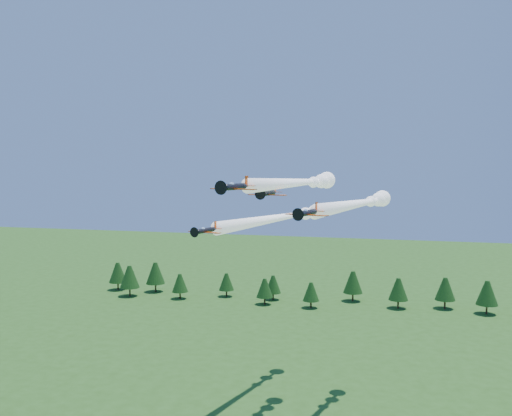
% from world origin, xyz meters
% --- Properties ---
extents(plane_lead, '(15.43, 45.09, 3.70)m').
position_xyz_m(plane_lead, '(4.15, 16.91, 47.31)').
color(plane_lead, black).
rests_on(plane_lead, ground).
extents(plane_left, '(17.75, 51.08, 3.70)m').
position_xyz_m(plane_left, '(-2.14, 29.07, 39.10)').
color(plane_left, black).
rests_on(plane_left, ground).
extents(plane_right, '(16.13, 46.73, 3.70)m').
position_xyz_m(plane_right, '(15.78, 22.95, 42.97)').
color(plane_right, black).
rests_on(plane_right, ground).
extents(plane_slot, '(7.39, 8.05, 2.58)m').
position_xyz_m(plane_slot, '(0.12, 6.68, 45.62)').
color(plane_slot, black).
rests_on(plane_slot, ground).
extents(treeline, '(177.73, 21.16, 11.84)m').
position_xyz_m(treeline, '(-10.41, 109.63, 6.84)').
color(treeline, '#382314').
rests_on(treeline, ground).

